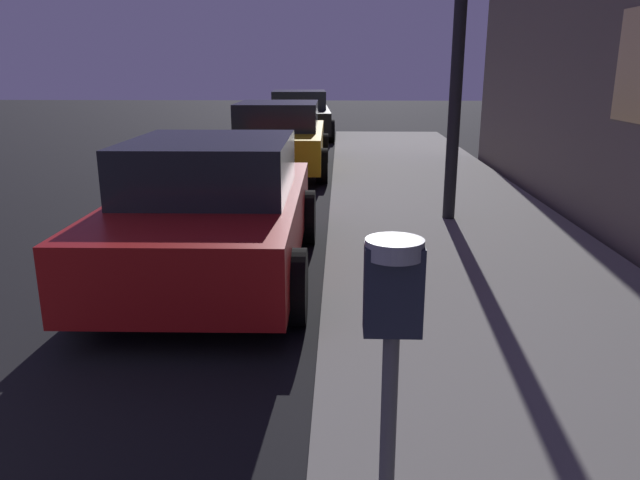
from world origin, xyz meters
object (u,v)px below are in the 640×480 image
car_yellow_cab (278,138)px  car_black (299,115)px  parking_meter (391,341)px  car_red (213,210)px

car_yellow_cab → car_black: 6.49m
parking_meter → car_black: size_ratio=0.33×
car_black → car_red: bearing=-90.0°
parking_meter → car_black: bearing=94.9°
car_yellow_cab → car_black: size_ratio=0.98×
car_black → parking_meter: bearing=-85.1°
parking_meter → car_yellow_cab: 10.96m
car_black → car_yellow_cab: bearing=-90.0°
parking_meter → car_black: 17.41m
parking_meter → car_red: size_ratio=0.36×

